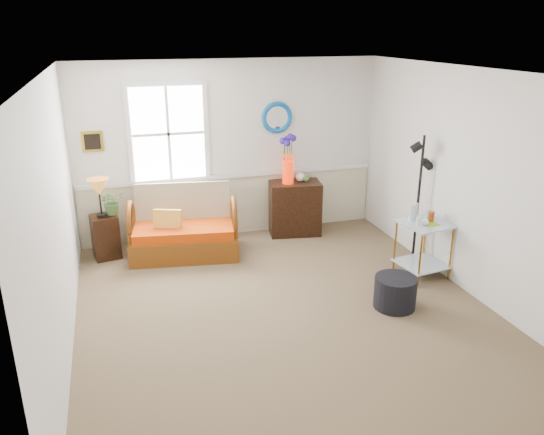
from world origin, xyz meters
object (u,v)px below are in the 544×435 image
object	(u,v)px
loveseat	(183,223)
lamp_stand	(106,236)
cabinet	(295,208)
ottoman	(395,292)
floor_lamp	(418,200)
side_table	(423,249)

from	to	relation	value
loveseat	lamp_stand	bearing A→B (deg)	176.54
loveseat	cabinet	world-z (taller)	loveseat
ottoman	lamp_stand	bearing A→B (deg)	142.07
cabinet	floor_lamp	bearing A→B (deg)	-40.99
cabinet	floor_lamp	world-z (taller)	floor_lamp
loveseat	ottoman	size ratio (longest dim) A/B	3.06
side_table	ottoman	world-z (taller)	side_table
side_table	floor_lamp	world-z (taller)	floor_lamp
lamp_stand	cabinet	xyz separation A→B (m)	(2.79, 0.10, 0.10)
lamp_stand	ottoman	xyz separation A→B (m)	(3.10, -2.42, -0.12)
side_table	lamp_stand	bearing A→B (deg)	154.88
side_table	loveseat	bearing A→B (deg)	150.69
side_table	ottoman	size ratio (longest dim) A/B	1.53
cabinet	floor_lamp	xyz separation A→B (m)	(1.19, -1.47, 0.46)
loveseat	floor_lamp	bearing A→B (deg)	-12.06
lamp_stand	ottoman	world-z (taller)	lamp_stand
lamp_stand	cabinet	world-z (taller)	cabinet
loveseat	ottoman	xyz separation A→B (m)	(2.06, -2.19, -0.29)
loveseat	lamp_stand	xyz separation A→B (m)	(-1.04, 0.23, -0.17)
loveseat	side_table	world-z (taller)	loveseat
lamp_stand	side_table	size ratio (longest dim) A/B	0.84
loveseat	floor_lamp	size ratio (longest dim) A/B	0.84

